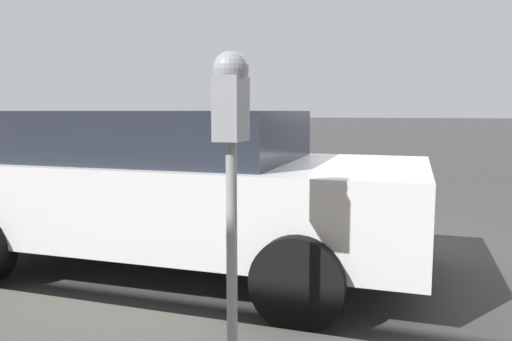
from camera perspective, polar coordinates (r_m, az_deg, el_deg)
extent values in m
plane|color=#3D3A3A|center=(5.34, 5.90, -8.96)|extent=(220.00, 220.00, 0.00)
cylinder|color=gray|center=(2.74, -2.78, -8.92)|extent=(0.06, 0.06, 1.17)
cube|color=gray|center=(2.64, -2.88, 7.05)|extent=(0.20, 0.14, 0.34)
sphere|color=gray|center=(2.65, -2.91, 11.45)|extent=(0.19, 0.19, 0.19)
cube|color=#19389E|center=(2.74, -2.06, 6.15)|extent=(0.01, 0.11, 0.12)
cube|color=black|center=(2.74, -2.07, 8.64)|extent=(0.01, 0.10, 0.08)
cube|color=silver|center=(4.66, -8.88, -2.92)|extent=(2.01, 4.42, 0.69)
cube|color=#232833|center=(4.68, -10.94, 4.02)|extent=(1.75, 2.48, 0.44)
cylinder|color=black|center=(5.25, 9.61, -5.67)|extent=(0.23, 0.64, 0.64)
cylinder|color=black|center=(3.40, 4.87, -12.53)|extent=(0.23, 0.64, 0.64)
cylinder|color=black|center=(6.23, -16.07, -3.88)|extent=(0.23, 0.64, 0.64)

